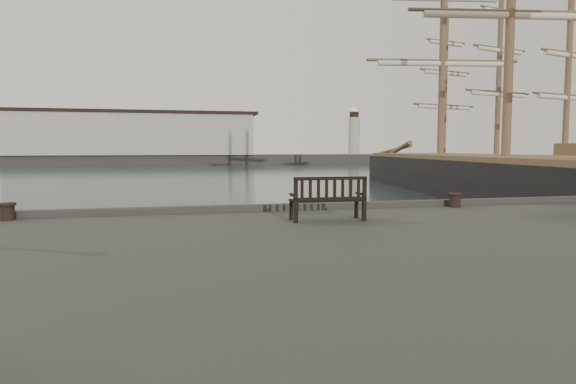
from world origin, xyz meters
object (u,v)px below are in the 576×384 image
bench (328,207)px  tall_ship_far (496,172)px  bollard_right (455,200)px  tall_ship_main (504,186)px  bollard_left (7,212)px

bench → tall_ship_far: tall_ship_far is taller
bollard_right → tall_ship_far: bearing=52.9°
bollard_right → tall_ship_main: size_ratio=0.01×
bollard_left → tall_ship_far: (37.61, 33.95, -0.99)m
bench → tall_ship_main: (17.98, 17.80, -1.10)m
bollard_left → bollard_right: bearing=-0.3°
bollard_left → tall_ship_far: size_ratio=0.02×
bollard_left → tall_ship_main: bearing=32.1°
tall_ship_main → tall_ship_far: tall_ship_main is taller
bench → bollard_left: 7.66m
bollard_left → tall_ship_main: tall_ship_main is taller
bollard_left → bollard_right: size_ratio=1.01×
tall_ship_main → tall_ship_far: 21.73m
bench → bollard_left: bench is taller
tall_ship_main → tall_ship_far: size_ratio=1.53×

